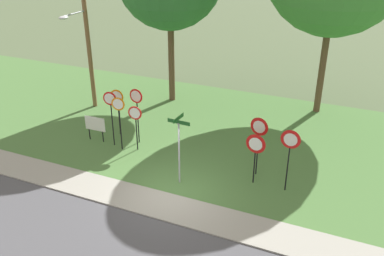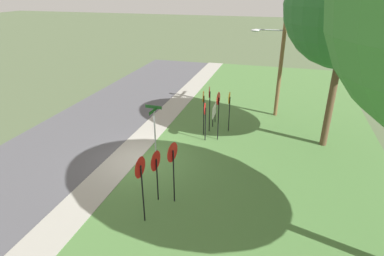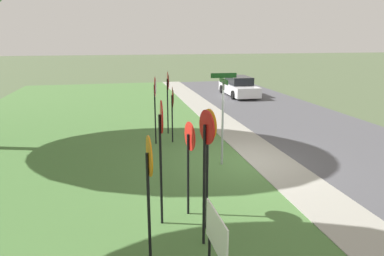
{
  "view_description": "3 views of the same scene",
  "coord_description": "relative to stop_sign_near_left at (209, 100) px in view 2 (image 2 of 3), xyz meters",
  "views": [
    {
      "loc": [
        6.2,
        -12.13,
        9.52
      ],
      "look_at": [
        -0.16,
        2.42,
        1.81
      ],
      "focal_mm": 38.94,
      "sensor_mm": 36.0,
      "label": 1
    },
    {
      "loc": [
        12.58,
        6.34,
        8.05
      ],
      "look_at": [
        -1.1,
        2.43,
        1.62
      ],
      "focal_mm": 29.85,
      "sensor_mm": 36.0,
      "label": 2
    },
    {
      "loc": [
        -10.23,
        4.08,
        4.04
      ],
      "look_at": [
        -0.6,
        2.01,
        1.46
      ],
      "focal_mm": 32.14,
      "sensor_mm": 36.0,
      "label": 3
    }
  ],
  "objects": [
    {
      "name": "grass_median",
      "position": [
        4.31,
        3.45,
        -1.98
      ],
      "size": [
        44.0,
        12.0,
        0.04
      ],
      "primitive_type": "cube",
      "color": "#477038",
      "rests_on": "ground_plane"
    },
    {
      "name": "utility_pole",
      "position": [
        -3.73,
        3.54,
        2.17
      ],
      "size": [
        2.1,
        2.14,
        7.59
      ],
      "color": "brown",
      "rests_on": "grass_median"
    },
    {
      "name": "yield_sign_near_left",
      "position": [
        8.36,
        -0.5,
        0.04
      ],
      "size": [
        0.77,
        0.11,
        2.67
      ],
      "rotation": [
        0.0,
        0.0,
        -0.05
      ],
      "color": "black",
      "rests_on": "grass_median"
    },
    {
      "name": "stop_sign_far_right",
      "position": [
        0.57,
        -0.21,
        -0.08
      ],
      "size": [
        0.62,
        0.13,
        2.64
      ],
      "rotation": [
        0.0,
        0.0,
        0.17
      ],
      "color": "black",
      "rests_on": "grass_median"
    },
    {
      "name": "stop_sign_near_left",
      "position": [
        0.0,
        0.0,
        0.0
      ],
      "size": [
        0.64,
        0.14,
        2.74
      ],
      "rotation": [
        0.0,
        0.0,
        0.17
      ],
      "color": "black",
      "rests_on": "grass_median"
    },
    {
      "name": "ground_plane",
      "position": [
        4.31,
        -2.55,
        -2.0
      ],
      "size": [
        160.0,
        160.0,
        0.0
      ],
      "primitive_type": "plane",
      "color": "#4C5B3D"
    },
    {
      "name": "yield_sign_near_right",
      "position": [
        7.03,
        -0.49,
        -0.33
      ],
      "size": [
        0.82,
        0.12,
        2.21
      ],
      "rotation": [
        0.0,
        0.0,
        -0.09
      ],
      "color": "black",
      "rests_on": "grass_median"
    },
    {
      "name": "sidewalk_strip",
      "position": [
        4.31,
        -3.35,
        -1.97
      ],
      "size": [
        44.0,
        1.6,
        0.06
      ],
      "primitive_type": "cube",
      "color": "#99968C",
      "rests_on": "ground_plane"
    },
    {
      "name": "street_name_post",
      "position": [
        4.25,
        -1.65,
        -0.2
      ],
      "size": [
        0.96,
        0.82,
        2.97
      ],
      "rotation": [
        0.0,
        0.0,
        -0.04
      ],
      "color": "#9EA0A8",
      "rests_on": "grass_median"
    },
    {
      "name": "road_asphalt",
      "position": [
        4.31,
        -7.35,
        -2.0
      ],
      "size": [
        44.0,
        6.4,
        0.01
      ],
      "primitive_type": "cube",
      "color": "#4C4C51",
      "rests_on": "ground_plane"
    },
    {
      "name": "yield_sign_far_left",
      "position": [
        6.96,
        0.18,
        0.02
      ],
      "size": [
        0.77,
        0.17,
        2.63
      ],
      "rotation": [
        0.0,
        0.0,
        -0.19
      ],
      "color": "black",
      "rests_on": "grass_median"
    },
    {
      "name": "stop_sign_far_left",
      "position": [
        1.26,
        0.06,
        -0.37
      ],
      "size": [
        0.65,
        0.13,
        2.22
      ],
      "rotation": [
        0.0,
        0.0,
        0.14
      ],
      "color": "black",
      "rests_on": "grass_median"
    },
    {
      "name": "stop_sign_far_center",
      "position": [
        -0.36,
        1.1,
        -0.21
      ],
      "size": [
        0.71,
        0.1,
        2.42
      ],
      "rotation": [
        0.0,
        0.0,
        0.04
      ],
      "color": "black",
      "rests_on": "grass_median"
    },
    {
      "name": "oak_tree_left",
      "position": [
        -0.02,
        6.41,
        5.17
      ],
      "size": [
        5.83,
        5.83,
        10.06
      ],
      "color": "brown",
      "rests_on": "grass_median"
    },
    {
      "name": "notice_board",
      "position": [
        -1.06,
        0.08,
        -1.13
      ],
      "size": [
        1.1,
        0.07,
        1.25
      ],
      "rotation": [
        0.0,
        0.0,
        0.03
      ],
      "color": "black",
      "rests_on": "grass_median"
    },
    {
      "name": "stop_sign_near_right",
      "position": [
        0.96,
        0.71,
        0.04
      ],
      "size": [
        0.69,
        0.11,
        2.77
      ],
      "rotation": [
        0.0,
        0.0,
        -0.06
      ],
      "color": "black",
      "rests_on": "grass_median"
    }
  ]
}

